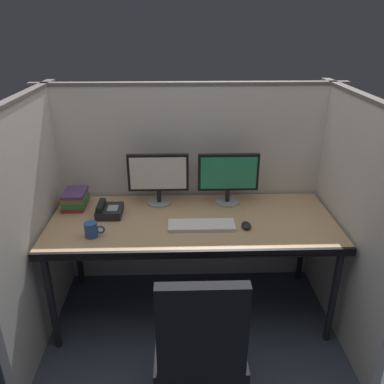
% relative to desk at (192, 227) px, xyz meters
% --- Properties ---
extents(ground_plane, '(8.00, 8.00, 0.00)m').
position_rel_desk_xyz_m(ground_plane, '(0.00, -0.29, -0.69)').
color(ground_plane, '#383F4C').
extents(cubicle_partition_rear, '(2.21, 0.06, 1.57)m').
position_rel_desk_xyz_m(cubicle_partition_rear, '(0.00, 0.46, 0.10)').
color(cubicle_partition_rear, beige).
rests_on(cubicle_partition_rear, ground).
extents(cubicle_partition_left, '(0.06, 1.41, 1.57)m').
position_rel_desk_xyz_m(cubicle_partition_left, '(-0.99, -0.09, 0.10)').
color(cubicle_partition_left, beige).
rests_on(cubicle_partition_left, ground).
extents(cubicle_partition_right, '(0.06, 1.41, 1.57)m').
position_rel_desk_xyz_m(cubicle_partition_right, '(0.99, -0.09, 0.10)').
color(cubicle_partition_right, beige).
rests_on(cubicle_partition_right, ground).
extents(desk, '(1.90, 0.80, 0.74)m').
position_rel_desk_xyz_m(desk, '(0.00, 0.00, 0.00)').
color(desk, tan).
rests_on(desk, ground).
extents(office_chair, '(0.52, 0.52, 0.97)m').
position_rel_desk_xyz_m(office_chair, '(0.01, -0.87, -0.33)').
color(office_chair, black).
rests_on(office_chair, ground).
extents(monitor_left, '(0.43, 0.17, 0.37)m').
position_rel_desk_xyz_m(monitor_left, '(-0.23, 0.27, 0.27)').
color(monitor_left, gray).
rests_on(monitor_left, desk).
extents(monitor_right, '(0.43, 0.17, 0.37)m').
position_rel_desk_xyz_m(monitor_right, '(0.26, 0.26, 0.27)').
color(monitor_right, gray).
rests_on(monitor_right, desk).
extents(keyboard_main, '(0.43, 0.15, 0.02)m').
position_rel_desk_xyz_m(keyboard_main, '(0.06, -0.09, 0.06)').
color(keyboard_main, silver).
rests_on(keyboard_main, desk).
extents(computer_mouse, '(0.06, 0.10, 0.04)m').
position_rel_desk_xyz_m(computer_mouse, '(0.34, -0.11, 0.07)').
color(computer_mouse, black).
rests_on(computer_mouse, desk).
extents(coffee_mug, '(0.13, 0.08, 0.09)m').
position_rel_desk_xyz_m(coffee_mug, '(-0.62, -0.19, 0.10)').
color(coffee_mug, '#264C8C').
rests_on(coffee_mug, desk).
extents(desk_phone, '(0.17, 0.19, 0.09)m').
position_rel_desk_xyz_m(desk_phone, '(-0.57, 0.10, 0.08)').
color(desk_phone, black).
rests_on(desk_phone, desk).
extents(book_stack, '(0.16, 0.22, 0.13)m').
position_rel_desk_xyz_m(book_stack, '(-0.82, 0.23, 0.11)').
color(book_stack, '#B22626').
rests_on(book_stack, desk).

